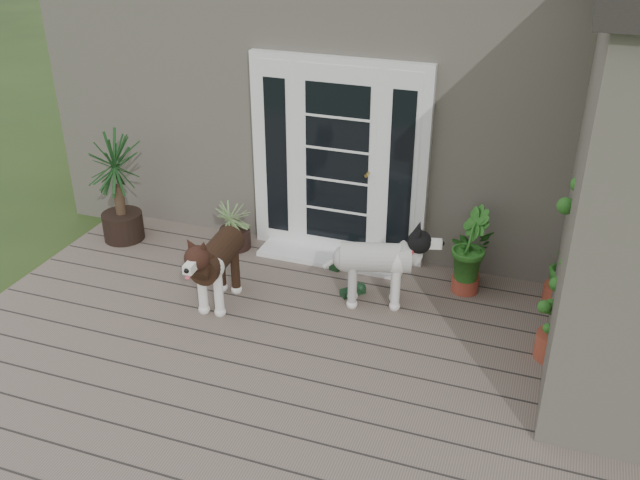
% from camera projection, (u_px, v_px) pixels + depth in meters
% --- Properties ---
extents(deck, '(6.20, 4.60, 0.12)m').
position_uv_depth(deck, '(278.00, 379.00, 5.95)').
color(deck, '#6B5B4C').
rests_on(deck, ground).
extents(house_main, '(7.40, 4.00, 3.10)m').
position_uv_depth(house_main, '(405.00, 80.00, 8.80)').
color(house_main, '#665E54').
rests_on(house_main, ground).
extents(door_unit, '(1.90, 0.14, 2.15)m').
position_uv_depth(door_unit, '(338.00, 161.00, 7.31)').
color(door_unit, white).
rests_on(door_unit, deck).
extents(door_step, '(1.60, 0.40, 0.05)m').
position_uv_depth(door_step, '(331.00, 257.00, 7.64)').
color(door_step, white).
rests_on(door_step, deck).
extents(brindle_dog, '(0.45, 0.95, 0.77)m').
position_uv_depth(brindle_dog, '(218.00, 268.00, 6.71)').
color(brindle_dog, '#331E12').
rests_on(brindle_dog, deck).
extents(white_dog, '(0.97, 0.61, 0.75)m').
position_uv_depth(white_dog, '(375.00, 270.00, 6.70)').
color(white_dog, white).
rests_on(white_dog, deck).
extents(spider_plant, '(0.75, 0.75, 0.61)m').
position_uv_depth(spider_plant, '(234.00, 223.00, 7.76)').
color(spider_plant, '#7EA263').
rests_on(spider_plant, deck).
extents(yucca, '(1.01, 1.01, 1.25)m').
position_uv_depth(yucca, '(118.00, 189.00, 7.80)').
color(yucca, black).
rests_on(yucca, deck).
extents(herb_a, '(0.57, 0.57, 0.52)m').
position_uv_depth(herb_a, '(469.00, 261.00, 7.09)').
color(herb_a, '#1A5C1E').
rests_on(herb_a, deck).
extents(herb_b, '(0.49, 0.49, 0.67)m').
position_uv_depth(herb_b, '(467.00, 261.00, 6.93)').
color(herb_b, '#265217').
rests_on(herb_b, deck).
extents(herb_c, '(0.44, 0.44, 0.49)m').
position_uv_depth(herb_c, '(561.00, 278.00, 6.82)').
color(herb_c, '#185519').
rests_on(herb_c, deck).
extents(sapling, '(0.54, 0.54, 1.67)m').
position_uv_depth(sapling, '(567.00, 274.00, 5.73)').
color(sapling, '#185217').
rests_on(sapling, deck).
extents(clog_left, '(0.19, 0.33, 0.10)m').
position_uv_depth(clog_left, '(339.00, 262.00, 7.51)').
color(clog_left, black).
rests_on(clog_left, deck).
extents(clog_right, '(0.30, 0.30, 0.09)m').
position_uv_depth(clog_right, '(353.00, 290.00, 7.00)').
color(clog_right, '#14331B').
rests_on(clog_right, deck).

